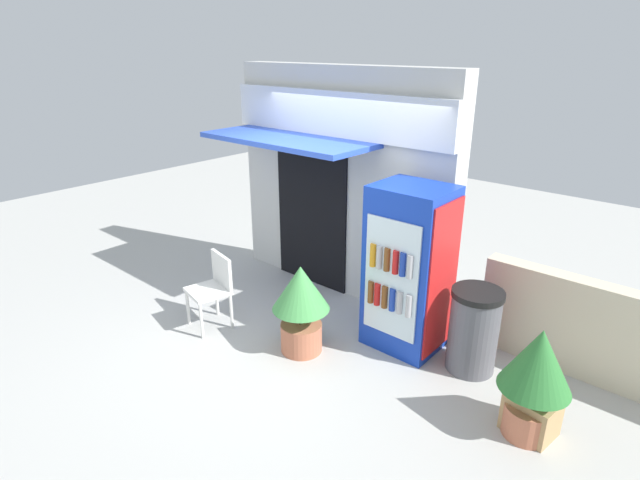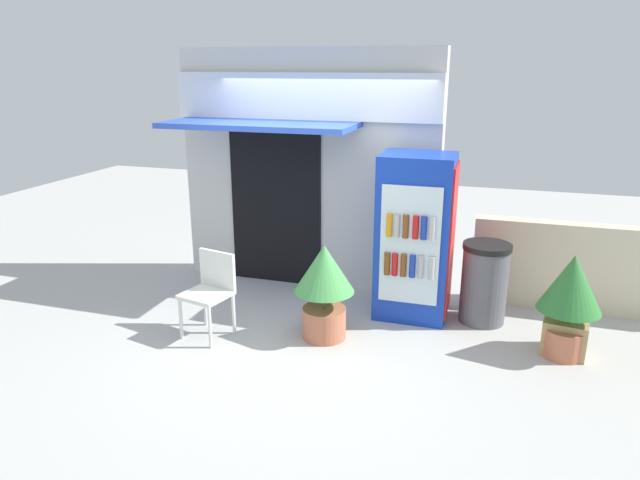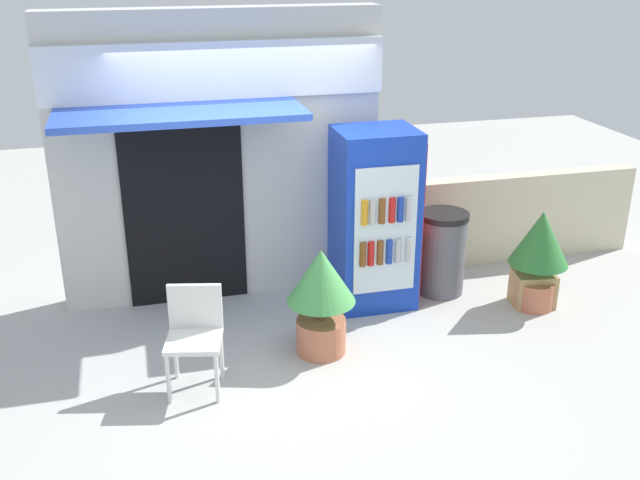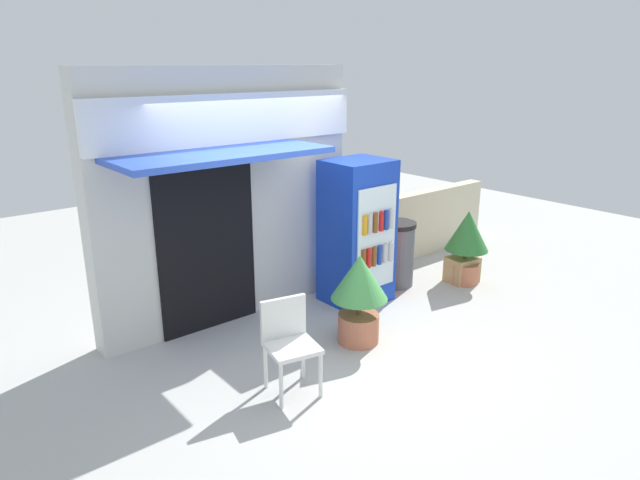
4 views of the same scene
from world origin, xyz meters
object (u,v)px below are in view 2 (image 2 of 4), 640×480
drink_cooler (415,237)px  trash_bin (484,283)px  plastic_chair (211,287)px  potted_plant_near_shop (324,283)px  potted_plant_curbside (570,295)px  cardboard_box (565,337)px

drink_cooler → trash_bin: (0.75, 0.04, -0.45)m
plastic_chair → trash_bin: (2.62, 1.13, -0.07)m
plastic_chair → trash_bin: size_ratio=0.98×
potted_plant_near_shop → potted_plant_curbside: potted_plant_curbside is taller
plastic_chair → potted_plant_curbside: (3.39, 0.57, 0.11)m
cardboard_box → trash_bin: bearing=146.7°
trash_bin → cardboard_box: bearing=-33.3°
drink_cooler → trash_bin: size_ratio=2.04×
potted_plant_near_shop → cardboard_box: (2.29, 0.36, -0.41)m
trash_bin → cardboard_box: 0.97m
plastic_chair → cardboard_box: 3.48m
drink_cooler → potted_plant_near_shop: drink_cooler is taller
plastic_chair → potted_plant_curbside: 3.44m
plastic_chair → cardboard_box: (3.40, 0.62, -0.34)m
drink_cooler → cardboard_box: size_ratio=4.48×
trash_bin → potted_plant_near_shop: bearing=-149.9°
drink_cooler → potted_plant_curbside: bearing=-19.0°
drink_cooler → potted_plant_near_shop: bearing=-132.3°
drink_cooler → cardboard_box: (1.53, -0.47, -0.72)m
potted_plant_near_shop → cardboard_box: 2.35m
drink_cooler → trash_bin: 0.87m
drink_cooler → cardboard_box: drink_cooler is taller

